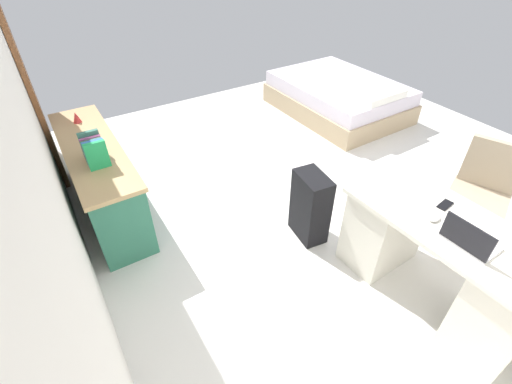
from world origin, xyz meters
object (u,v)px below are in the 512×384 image
Objects in this scene: cell_phone_by_mouse at (445,205)px; bed at (338,97)px; office_chair at (476,200)px; suitcase_black at (310,207)px; credenza at (101,178)px; desk at (438,261)px; computer_mouse at (435,218)px; laptop at (469,240)px; figurine_small at (76,117)px.

bed is at bearing -38.36° from cell_phone_by_mouse.
suitcase_black is at bearing 57.49° from office_chair.
suitcase_black is at bearing -133.02° from credenza.
desk is 0.42m from cell_phone_by_mouse.
bed is 3.32m from computer_mouse.
computer_mouse is (-2.33, -1.78, 0.40)m from credenza.
laptop is at bearing -145.97° from credenza.
office_chair is at bearing -83.03° from computer_mouse.
credenza is 16.36× the size of figurine_small.
laptop reaches higher than desk.
credenza reaches higher than bed.
office_chair is at bearing -73.76° from desk.
desk is 2.20× the size of suitcase_black.
bed is 14.11× the size of cell_phone_by_mouse.
credenza is at bearing 97.22° from bed.
computer_mouse is 3.38m from figurine_small.
credenza is 2.70× the size of suitcase_black.
cell_phone_by_mouse is at bearing -138.97° from credenza.
office_chair is 1.41× the size of suitcase_black.
suitcase_black is at bearing 15.03° from computer_mouse.
computer_mouse reaches higher than suitcase_black.
figurine_small is (2.98, 1.85, 0.39)m from desk.
credenza is 13.24× the size of cell_phone_by_mouse.
cell_phone_by_mouse is at bearing -37.45° from desk.
bed is at bearing -40.28° from suitcase_black.
laptop is 3.59m from figurine_small.
office_chair reaches higher than figurine_small.
laptop is (-1.19, -0.25, 0.47)m from suitcase_black.
computer_mouse is at bearing 35.25° from desk.
cell_phone_by_mouse is (0.06, -0.20, -0.01)m from computer_mouse.
laptop is 2.89× the size of figurine_small.
laptop is (-0.16, 0.11, 0.41)m from desk.
desk is 3.53m from figurine_small.
office_chair is 9.40× the size of computer_mouse.
laptop is (-0.41, 0.98, 0.39)m from office_chair.
cell_phone_by_mouse reaches higher than credenza.
laptop is 0.39m from cell_phone_by_mouse.
desk is 0.45m from laptop.
laptop is 0.27m from computer_mouse.
office_chair is 8.55× the size of figurine_small.
office_chair is at bearing -115.01° from suitcase_black.
office_chair is at bearing -128.65° from credenza.
computer_mouse is 0.91× the size of figurine_small.
bed is 6.04× the size of laptop.
bed is at bearing -30.13° from desk.
suitcase_black is at bearing 19.11° from desk.
suitcase_black reaches higher than bed.
office_chair is at bearing -91.61° from cell_phone_by_mouse.
office_chair is 2.75m from bed.
suitcase_black is at bearing 11.97° from laptop.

